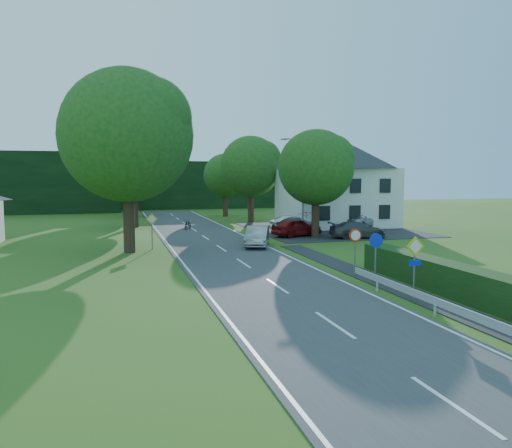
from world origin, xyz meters
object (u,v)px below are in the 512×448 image
object	(u,v)px
streetlight	(301,181)
motorcycle	(188,224)
parked_car_grey	(358,230)
parked_car_silver_b	(365,220)
parasol	(306,222)
parked_car_silver_a	(294,224)
parked_car_red	(297,227)
moving_car	(257,236)

from	to	relation	value
streetlight	motorcycle	xyz separation A→B (m)	(-8.54, 6.36, -3.94)
parked_car_grey	parked_car_silver_b	world-z (taller)	parked_car_silver_b
parasol	parked_car_silver_a	bearing A→B (deg)	113.35
parked_car_red	parked_car_grey	size ratio (longest dim) A/B	0.95
streetlight	parasol	world-z (taller)	streetlight
motorcycle	parasol	distance (m)	10.89
parked_car_grey	moving_car	bearing A→B (deg)	109.90
parked_car_silver_a	parked_car_grey	size ratio (longest dim) A/B	0.95
motorcycle	parked_car_silver_b	xyz separation A→B (m)	(16.08, -3.27, 0.24)
parked_car_red	parked_car_silver_b	bearing A→B (deg)	-79.01
parked_car_red	parked_car_grey	bearing A→B (deg)	-135.17
parked_car_grey	parked_car_silver_b	xyz separation A→B (m)	(4.14, 6.59, 0.08)
streetlight	parked_car_silver_a	distance (m)	4.22
parked_car_silver_b	parasol	size ratio (longest dim) A/B	2.50
motorcycle	parasol	xyz separation A→B (m)	(9.25, -5.71, 0.45)
parked_car_silver_a	motorcycle	bearing A→B (deg)	58.98
motorcycle	parked_car_silver_b	size ratio (longest dim) A/B	0.35
parked_car_silver_a	parasol	world-z (taller)	parasol
parasol	parked_car_red	bearing A→B (deg)	-130.25
parked_car_silver_b	streetlight	bearing A→B (deg)	87.75
streetlight	parked_car_silver_b	bearing A→B (deg)	22.27
streetlight	parked_car_silver_a	bearing A→B (deg)	86.12
moving_car	parked_car_silver_b	world-z (taller)	parked_car_silver_b
parked_car_silver_a	parked_car_grey	world-z (taller)	parked_car_silver_a
motorcycle	moving_car	bearing A→B (deg)	-52.11
streetlight	parked_car_silver_a	xyz separation A→B (m)	(0.13, 1.98, -3.73)
parked_car_grey	parasol	world-z (taller)	parasol
moving_car	parked_car_grey	bearing A→B (deg)	34.78
parked_car_silver_b	moving_car	bearing A→B (deg)	99.71
parked_car_silver_a	parked_car_silver_b	xyz separation A→B (m)	(7.40, 1.10, 0.03)
motorcycle	parked_car_silver_a	xyz separation A→B (m)	(8.68, -4.37, 0.21)
streetlight	parasol	bearing A→B (deg)	42.06
parked_car_red	parasol	size ratio (longest dim) A/B	2.03
parked_car_silver_a	parked_car_grey	distance (m)	6.38
parked_car_red	parked_car_silver_a	xyz separation A→B (m)	(0.94, 3.13, -0.02)
streetlight	parked_car_silver_b	distance (m)	8.95
parked_car_grey	parasol	distance (m)	4.94
moving_car	parked_car_grey	size ratio (longest dim) A/B	0.94
moving_car	parked_car_grey	world-z (taller)	moving_car
parked_car_grey	parked_car_silver_b	bearing A→B (deg)	-26.60
parked_car_silver_a	moving_car	bearing A→B (deg)	139.87
motorcycle	parked_car_grey	bearing A→B (deg)	-15.92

